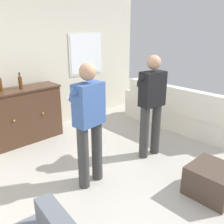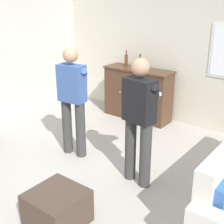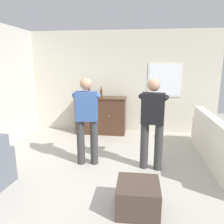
{
  "view_description": "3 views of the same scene",
  "coord_description": "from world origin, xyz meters",
  "px_view_note": "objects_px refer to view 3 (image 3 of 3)",
  "views": [
    {
      "loc": [
        -2.35,
        -2.01,
        2.11
      ],
      "look_at": [
        -0.04,
        0.46,
        0.92
      ],
      "focal_mm": 40.0,
      "sensor_mm": 36.0,
      "label": 1
    },
    {
      "loc": [
        2.67,
        -2.74,
        2.38
      ],
      "look_at": [
        0.19,
        0.47,
        0.84
      ],
      "focal_mm": 50.0,
      "sensor_mm": 36.0,
      "label": 2
    },
    {
      "loc": [
        0.45,
        -3.51,
        1.96
      ],
      "look_at": [
        -0.05,
        0.55,
        1.02
      ],
      "focal_mm": 35.0,
      "sensor_mm": 36.0,
      "label": 3
    }
  ],
  "objects_px": {
    "couch": "(219,147)",
    "bottle_wine_green": "(89,92)",
    "bottle_liquor_amber": "(101,93)",
    "ottoman": "(138,197)",
    "person_standing_left": "(87,117)",
    "person_standing_right": "(152,120)",
    "sideboard_cabinet": "(101,115)"
  },
  "relations": [
    {
      "from": "couch",
      "to": "bottle_wine_green",
      "type": "height_order",
      "value": "bottle_wine_green"
    },
    {
      "from": "bottle_liquor_amber",
      "to": "ottoman",
      "type": "xyz_separation_m",
      "value": [
        1.04,
        -3.2,
        -0.94
      ]
    },
    {
      "from": "person_standing_left",
      "to": "person_standing_right",
      "type": "distance_m",
      "value": 1.22
    },
    {
      "from": "sideboard_cabinet",
      "to": "bottle_liquor_amber",
      "type": "xyz_separation_m",
      "value": [
        0.02,
        0.01,
        0.62
      ]
    },
    {
      "from": "couch",
      "to": "bottle_wine_green",
      "type": "distance_m",
      "value": 3.45
    },
    {
      "from": "sideboard_cabinet",
      "to": "person_standing_left",
      "type": "height_order",
      "value": "person_standing_left"
    },
    {
      "from": "sideboard_cabinet",
      "to": "ottoman",
      "type": "relative_size",
      "value": 2.47
    },
    {
      "from": "sideboard_cabinet",
      "to": "couch",
      "type": "bearing_deg",
      "value": -31.66
    },
    {
      "from": "ottoman",
      "to": "person_standing_left",
      "type": "xyz_separation_m",
      "value": [
        -0.99,
        1.29,
        0.74
      ]
    },
    {
      "from": "sideboard_cabinet",
      "to": "bottle_liquor_amber",
      "type": "distance_m",
      "value": 0.62
    },
    {
      "from": "bottle_wine_green",
      "to": "person_standing_left",
      "type": "distance_m",
      "value": 1.98
    },
    {
      "from": "bottle_liquor_amber",
      "to": "person_standing_left",
      "type": "height_order",
      "value": "person_standing_left"
    },
    {
      "from": "sideboard_cabinet",
      "to": "ottoman",
      "type": "height_order",
      "value": "sideboard_cabinet"
    },
    {
      "from": "bottle_wine_green",
      "to": "person_standing_right",
      "type": "bearing_deg",
      "value": -50.9
    },
    {
      "from": "bottle_wine_green",
      "to": "ottoman",
      "type": "xyz_separation_m",
      "value": [
        1.38,
        -3.22,
        -0.95
      ]
    },
    {
      "from": "bottle_liquor_amber",
      "to": "person_standing_left",
      "type": "bearing_deg",
      "value": -88.5
    },
    {
      "from": "couch",
      "to": "ottoman",
      "type": "distance_m",
      "value": 2.22
    },
    {
      "from": "couch",
      "to": "bottle_liquor_amber",
      "type": "height_order",
      "value": "bottle_liquor_amber"
    },
    {
      "from": "sideboard_cabinet",
      "to": "person_standing_left",
      "type": "relative_size",
      "value": 0.84
    },
    {
      "from": "couch",
      "to": "person_standing_left",
      "type": "relative_size",
      "value": 1.53
    },
    {
      "from": "bottle_wine_green",
      "to": "ottoman",
      "type": "relative_size",
      "value": 0.56
    },
    {
      "from": "couch",
      "to": "bottle_liquor_amber",
      "type": "distance_m",
      "value": 3.15
    },
    {
      "from": "couch",
      "to": "ottoman",
      "type": "xyz_separation_m",
      "value": [
        -1.55,
        -1.58,
        -0.16
      ]
    },
    {
      "from": "bottle_wine_green",
      "to": "sideboard_cabinet",
      "type": "bearing_deg",
      "value": -6.33
    },
    {
      "from": "bottle_liquor_amber",
      "to": "person_standing_left",
      "type": "xyz_separation_m",
      "value": [
        0.05,
        -1.9,
        -0.2
      ]
    },
    {
      "from": "sideboard_cabinet",
      "to": "bottle_wine_green",
      "type": "xyz_separation_m",
      "value": [
        -0.32,
        0.04,
        0.63
      ]
    },
    {
      "from": "bottle_liquor_amber",
      "to": "ottoman",
      "type": "relative_size",
      "value": 0.51
    },
    {
      "from": "couch",
      "to": "sideboard_cabinet",
      "type": "height_order",
      "value": "sideboard_cabinet"
    },
    {
      "from": "person_standing_right",
      "to": "couch",
      "type": "bearing_deg",
      "value": 14.49
    },
    {
      "from": "couch",
      "to": "ottoman",
      "type": "relative_size",
      "value": 4.52
    },
    {
      "from": "ottoman",
      "to": "person_standing_right",
      "type": "relative_size",
      "value": 0.34
    },
    {
      "from": "bottle_liquor_amber",
      "to": "ottoman",
      "type": "height_order",
      "value": "bottle_liquor_amber"
    }
  ]
}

